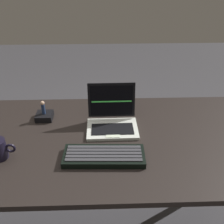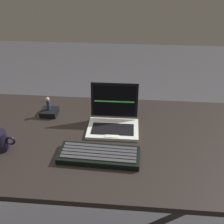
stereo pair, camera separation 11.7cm
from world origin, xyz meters
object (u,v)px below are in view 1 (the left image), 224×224
laptop_front (112,120)px  figurine (43,107)px  external_keyboard (104,156)px  figurine_stand (45,116)px

laptop_front → figurine: 0.36m
laptop_front → external_keyboard: (-0.04, -0.23, -0.03)m
external_keyboard → figurine: figurine is taller
figurine_stand → figurine: (-0.00, 0.00, 0.05)m
external_keyboard → figurine_stand: size_ratio=4.08×
figurine_stand → figurine: figurine is taller
laptop_front → figurine_stand: laptop_front is taller
figurine_stand → figurine: bearing=180.0°
laptop_front → figurine: size_ratio=3.41×
figurine → figurine_stand: bearing=0.0°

